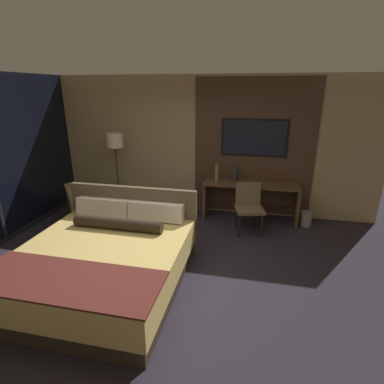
{
  "coord_description": "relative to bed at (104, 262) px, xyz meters",
  "views": [
    {
      "loc": [
        1.18,
        -3.48,
        2.53
      ],
      "look_at": [
        0.22,
        0.97,
        0.95
      ],
      "focal_mm": 28.0,
      "sensor_mm": 36.0,
      "label": 1
    }
  ],
  "objects": [
    {
      "name": "ground_plane",
      "position": [
        0.69,
        0.34,
        -0.34
      ],
      "size": [
        16.0,
        16.0,
        0.0
      ],
      "primitive_type": "plane",
      "color": "#28232D"
    },
    {
      "name": "wall_back_tv_panel",
      "position": [
        0.84,
        2.94,
        1.06
      ],
      "size": [
        7.2,
        0.09,
        2.8
      ],
      "color": "tan",
      "rests_on": "ground_plane"
    },
    {
      "name": "bed",
      "position": [
        0.0,
        0.0,
        0.0
      ],
      "size": [
        2.09,
        2.25,
        1.07
      ],
      "color": "#33281E",
      "rests_on": "ground_plane"
    },
    {
      "name": "desk",
      "position": [
        1.83,
        2.64,
        0.18
      ],
      "size": [
        1.86,
        0.54,
        0.76
      ],
      "color": "brown",
      "rests_on": "ground_plane"
    },
    {
      "name": "tv",
      "position": [
        1.83,
        2.86,
        1.28
      ],
      "size": [
        1.28,
        0.04,
        0.72
      ],
      "color": "black"
    },
    {
      "name": "desk_chair",
      "position": [
        1.81,
        2.06,
        0.21
      ],
      "size": [
        0.59,
        0.58,
        0.91
      ],
      "rotation": [
        0.0,
        0.0,
        0.23
      ],
      "color": "brown",
      "rests_on": "ground_plane"
    },
    {
      "name": "armchair_by_window",
      "position": [
        -1.38,
        1.88,
        -0.09
      ],
      "size": [
        0.99,
        1.0,
        0.76
      ],
      "rotation": [
        0.0,
        0.0,
        2.26
      ],
      "color": "olive",
      "rests_on": "ground_plane"
    },
    {
      "name": "floor_lamp",
      "position": [
        -0.92,
        2.42,
        1.07
      ],
      "size": [
        0.34,
        0.34,
        1.69
      ],
      "color": "#282623",
      "rests_on": "ground_plane"
    },
    {
      "name": "vase_tall",
      "position": [
        1.14,
        2.55,
        0.6
      ],
      "size": [
        0.07,
        0.07,
        0.36
      ],
      "color": "#846647",
      "rests_on": "desk"
    },
    {
      "name": "vase_short",
      "position": [
        1.49,
        2.7,
        0.58
      ],
      "size": [
        0.11,
        0.11,
        0.31
      ],
      "color": "#333338",
      "rests_on": "desk"
    },
    {
      "name": "waste_bin",
      "position": [
        2.91,
        2.52,
        -0.2
      ],
      "size": [
        0.22,
        0.22,
        0.28
      ],
      "color": "gray",
      "rests_on": "ground_plane"
    }
  ]
}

